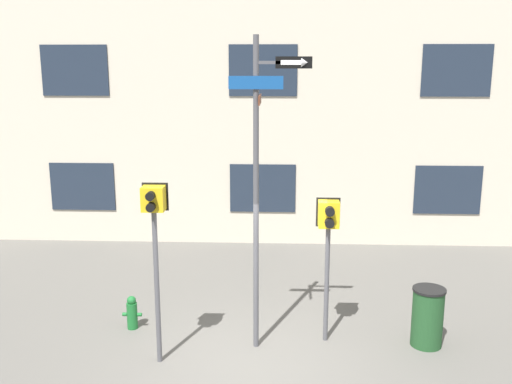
{
  "coord_description": "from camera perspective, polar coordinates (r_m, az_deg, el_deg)",
  "views": [
    {
      "loc": [
        0.47,
        -8.21,
        4.7
      ],
      "look_at": [
        0.08,
        0.7,
        2.69
      ],
      "focal_mm": 40.0,
      "sensor_mm": 36.0,
      "label": 1
    }
  ],
  "objects": [
    {
      "name": "pedestrian_signal_left",
      "position": [
        8.87,
        -10.13,
        -3.21
      ],
      "size": [
        0.4,
        0.4,
        2.92
      ],
      "color": "#4C4C51",
      "rests_on": "ground_plane"
    },
    {
      "name": "fire_hydrant",
      "position": [
        10.78,
        -12.29,
        -11.72
      ],
      "size": [
        0.35,
        0.19,
        0.62
      ],
      "color": "#196028",
      "rests_on": "ground_plane"
    },
    {
      "name": "building_facade",
      "position": [
        14.99,
        0.76,
        17.87
      ],
      "size": [
        24.0,
        0.63,
        12.11
      ],
      "color": "beige",
      "rests_on": "ground_plane"
    },
    {
      "name": "trash_bin",
      "position": [
        10.29,
        16.78,
        -11.87
      ],
      "size": [
        0.56,
        0.56,
        1.03
      ],
      "color": "#1E4723",
      "rests_on": "ground_plane"
    },
    {
      "name": "pedestrian_signal_right",
      "position": [
        9.59,
        7.24,
        -3.75
      ],
      "size": [
        0.4,
        0.4,
        2.52
      ],
      "color": "#4C4C51",
      "rests_on": "ground_plane"
    },
    {
      "name": "ground_plane",
      "position": [
        9.47,
        -0.68,
        -17.08
      ],
      "size": [
        60.0,
        60.0,
        0.0
      ],
      "primitive_type": "plane",
      "color": "#595651"
    },
    {
      "name": "street_sign_pole",
      "position": [
        9.07,
        0.39,
        1.75
      ],
      "size": [
        1.28,
        0.75,
        5.14
      ],
      "color": "#4C4C51",
      "rests_on": "ground_plane"
    }
  ]
}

